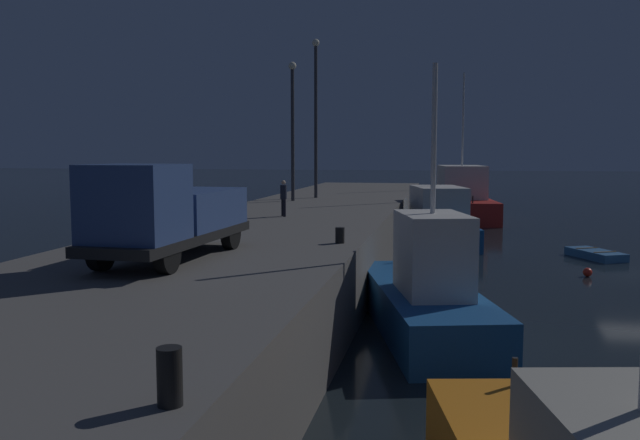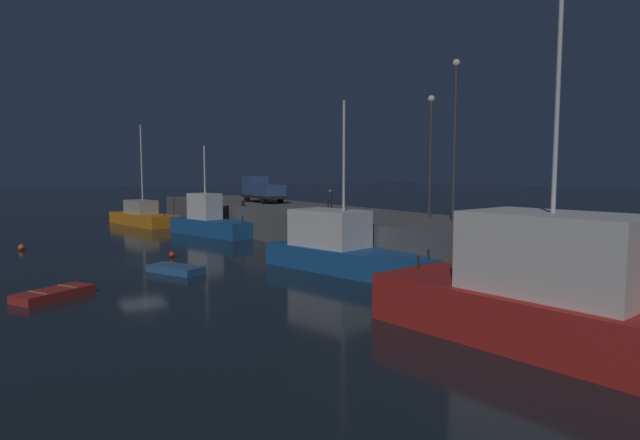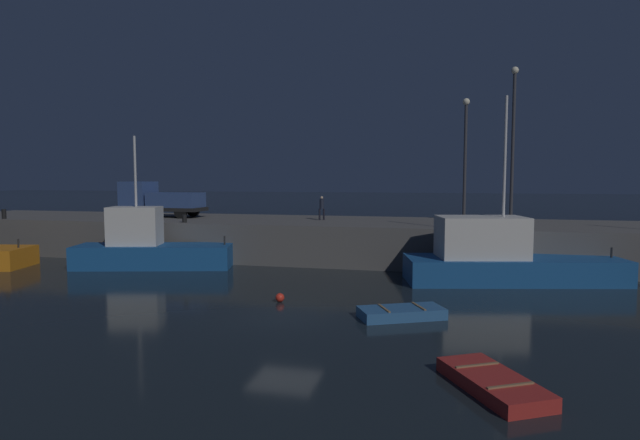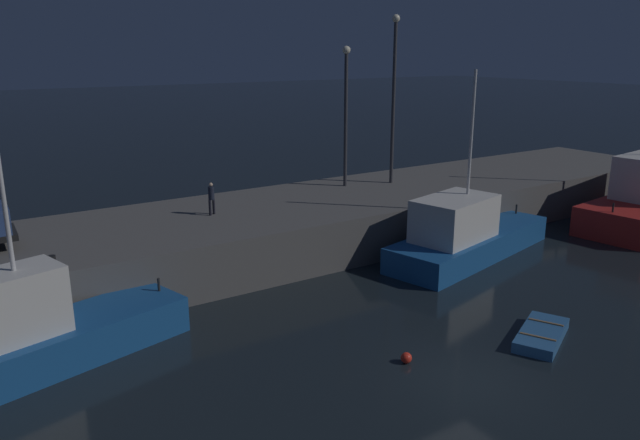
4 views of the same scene
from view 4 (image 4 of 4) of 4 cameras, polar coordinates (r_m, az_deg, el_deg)
ground_plane at (r=20.30m, az=13.74°, el=-14.41°), size 320.00×320.00×0.00m
pier_quay at (r=30.63m, az=-6.20°, el=-1.19°), size 59.14×8.43×2.39m
fishing_trawler_red at (r=22.06m, az=-24.07°, el=-9.61°), size 9.16×4.70×7.48m
fishing_boat_blue at (r=31.00m, az=13.25°, el=-1.35°), size 10.85×5.40×9.07m
rowboat_white_mid at (r=23.58m, az=19.79°, el=-9.95°), size 3.35×2.55×0.43m
mooring_buoy_near at (r=20.95m, az=7.98°, el=-12.51°), size 0.37×0.37×0.37m
lamp_post_west at (r=34.69m, az=2.41°, el=10.50°), size 0.44×0.44×7.73m
lamp_post_east at (r=35.70m, az=6.84°, el=11.94°), size 0.44×0.44×9.39m
dockworker at (r=29.42m, az=-10.01°, el=2.15°), size 0.39×0.39×1.55m
bollard_west at (r=24.06m, az=-23.52°, el=-3.58°), size 0.28×0.28×0.48m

